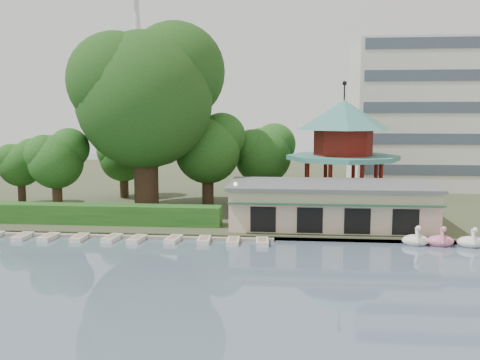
# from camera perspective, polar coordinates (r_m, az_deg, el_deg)

# --- Properties ---
(ground_plane) EXTENTS (220.00, 220.00, 0.00)m
(ground_plane) POSITION_cam_1_polar(r_m,az_deg,el_deg) (29.93, -7.33, -13.89)
(ground_plane) COLOR slate
(ground_plane) RESTS_ON ground
(shore) EXTENTS (220.00, 70.00, 0.40)m
(shore) POSITION_cam_1_polar(r_m,az_deg,el_deg) (80.16, 0.89, -0.35)
(shore) COLOR #424930
(shore) RESTS_ON ground
(embankment) EXTENTS (220.00, 0.60, 0.30)m
(embankment) POSITION_cam_1_polar(r_m,az_deg,el_deg) (46.19, -2.57, -6.06)
(embankment) COLOR gray
(embankment) RESTS_ON ground
(dock) EXTENTS (34.00, 1.60, 0.24)m
(dock) POSITION_cam_1_polar(r_m,az_deg,el_deg) (49.20, -16.63, -5.57)
(dock) COLOR gray
(dock) RESTS_ON ground
(boathouse) EXTENTS (18.60, 9.39, 3.90)m
(boathouse) POSITION_cam_1_polar(r_m,az_deg,el_deg) (50.03, 9.61, -2.53)
(boathouse) COLOR beige
(boathouse) RESTS_ON shore
(pavilion) EXTENTS (12.40, 12.40, 13.50)m
(pavilion) POSITION_cam_1_polar(r_m,az_deg,el_deg) (59.57, 10.95, 3.94)
(pavilion) COLOR beige
(pavilion) RESTS_ON shore
(broadcast_tower) EXTENTS (8.00, 8.00, 96.00)m
(broadcast_tower) POSITION_cam_1_polar(r_m,az_deg,el_deg) (175.60, -10.92, 14.68)
(broadcast_tower) COLOR silver
(broadcast_tower) RESTS_ON ground
(hedge) EXTENTS (30.00, 2.00, 1.80)m
(hedge) POSITION_cam_1_polar(r_m,az_deg,el_deg) (53.11, -18.34, -3.41)
(hedge) COLOR #265C1D
(hedge) RESTS_ON shore
(lamp_post) EXTENTS (0.36, 0.36, 4.28)m
(lamp_post) POSITION_cam_1_polar(r_m,az_deg,el_deg) (47.05, -0.49, -1.85)
(lamp_post) COLOR black
(lamp_post) RESTS_ON shore
(big_tree) EXTENTS (15.74, 14.67, 20.03)m
(big_tree) POSITION_cam_1_polar(r_m,az_deg,el_deg) (57.52, -9.92, 9.39)
(big_tree) COLOR #3A281C
(big_tree) RESTS_ON shore
(small_trees) EXTENTS (39.55, 16.37, 10.35)m
(small_trees) POSITION_cam_1_polar(r_m,az_deg,el_deg) (61.65, -9.63, 2.82)
(small_trees) COLOR #3A281C
(small_trees) RESTS_ON shore
(moored_rowboats) EXTENTS (32.56, 2.70, 0.36)m
(moored_rowboats) POSITION_cam_1_polar(r_m,az_deg,el_deg) (47.68, -16.69, -5.90)
(moored_rowboats) COLOR silver
(moored_rowboats) RESTS_ON ground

